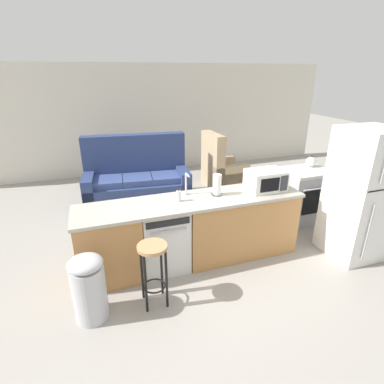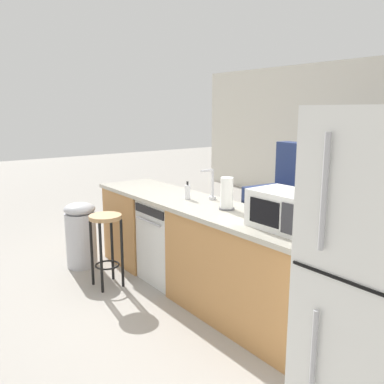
{
  "view_description": "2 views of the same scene",
  "coord_description": "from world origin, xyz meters",
  "px_view_note": "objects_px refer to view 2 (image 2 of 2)",
  "views": [
    {
      "loc": [
        -0.99,
        -3.29,
        2.42
      ],
      "look_at": [
        0.31,
        0.47,
        0.8
      ],
      "focal_mm": 28.0,
      "sensor_mm": 36.0,
      "label": 1
    },
    {
      "loc": [
        3.09,
        -2.27,
        1.76
      ],
      "look_at": [
        -0.04,
        0.07,
        0.96
      ],
      "focal_mm": 38.0,
      "sensor_mm": 36.0,
      "label": 2
    }
  ],
  "objects_px": {
    "soap_bottle": "(187,192)",
    "bar_stool": "(106,235)",
    "microwave": "(286,210)",
    "couch": "(319,211)",
    "dishwasher": "(174,241)",
    "trash_bin": "(81,234)",
    "paper_towel_roll": "(227,194)"
  },
  "relations": [
    {
      "from": "paper_towel_roll",
      "to": "couch",
      "type": "bearing_deg",
      "value": 106.84
    },
    {
      "from": "microwave",
      "to": "couch",
      "type": "distance_m",
      "value": 2.83
    },
    {
      "from": "trash_bin",
      "to": "soap_bottle",
      "type": "bearing_deg",
      "value": 29.36
    },
    {
      "from": "paper_towel_roll",
      "to": "soap_bottle",
      "type": "height_order",
      "value": "paper_towel_roll"
    },
    {
      "from": "paper_towel_roll",
      "to": "microwave",
      "type": "bearing_deg",
      "value": -3.73
    },
    {
      "from": "soap_bottle",
      "to": "trash_bin",
      "type": "height_order",
      "value": "soap_bottle"
    },
    {
      "from": "couch",
      "to": "paper_towel_roll",
      "type": "bearing_deg",
      "value": -73.16
    },
    {
      "from": "dishwasher",
      "to": "microwave",
      "type": "relative_size",
      "value": 1.68
    },
    {
      "from": "bar_stool",
      "to": "soap_bottle",
      "type": "bearing_deg",
      "value": 53.21
    },
    {
      "from": "couch",
      "to": "bar_stool",
      "type": "bearing_deg",
      "value": -95.96
    },
    {
      "from": "soap_bottle",
      "to": "bar_stool",
      "type": "bearing_deg",
      "value": -126.79
    },
    {
      "from": "microwave",
      "to": "trash_bin",
      "type": "relative_size",
      "value": 0.68
    },
    {
      "from": "couch",
      "to": "microwave",
      "type": "bearing_deg",
      "value": -59.4
    },
    {
      "from": "dishwasher",
      "to": "trash_bin",
      "type": "xyz_separation_m",
      "value": [
        -0.93,
        -0.64,
        -0.04
      ]
    },
    {
      "from": "dishwasher",
      "to": "paper_towel_roll",
      "type": "bearing_deg",
      "value": 3.35
    },
    {
      "from": "microwave",
      "to": "couch",
      "type": "relative_size",
      "value": 0.24
    },
    {
      "from": "bar_stool",
      "to": "trash_bin",
      "type": "relative_size",
      "value": 1.0
    },
    {
      "from": "paper_towel_roll",
      "to": "dishwasher",
      "type": "bearing_deg",
      "value": -176.65
    },
    {
      "from": "dishwasher",
      "to": "paper_towel_roll",
      "type": "xyz_separation_m",
      "value": [
        0.75,
        0.04,
        0.62
      ]
    },
    {
      "from": "paper_towel_roll",
      "to": "bar_stool",
      "type": "distance_m",
      "value": 1.33
    },
    {
      "from": "paper_towel_roll",
      "to": "trash_bin",
      "type": "height_order",
      "value": "paper_towel_roll"
    },
    {
      "from": "soap_bottle",
      "to": "couch",
      "type": "distance_m",
      "value": 2.44
    },
    {
      "from": "dishwasher",
      "to": "trash_bin",
      "type": "bearing_deg",
      "value": -145.61
    },
    {
      "from": "microwave",
      "to": "trash_bin",
      "type": "height_order",
      "value": "microwave"
    },
    {
      "from": "dishwasher",
      "to": "paper_towel_roll",
      "type": "relative_size",
      "value": 2.98
    },
    {
      "from": "dishwasher",
      "to": "couch",
      "type": "distance_m",
      "value": 2.37
    },
    {
      "from": "dishwasher",
      "to": "trash_bin",
      "type": "relative_size",
      "value": 1.14
    },
    {
      "from": "bar_stool",
      "to": "paper_towel_roll",
      "type": "bearing_deg",
      "value": 33.83
    },
    {
      "from": "dishwasher",
      "to": "microwave",
      "type": "bearing_deg",
      "value": -0.05
    },
    {
      "from": "soap_bottle",
      "to": "trash_bin",
      "type": "relative_size",
      "value": 0.24
    },
    {
      "from": "bar_stool",
      "to": "couch",
      "type": "bearing_deg",
      "value": 84.04
    },
    {
      "from": "trash_bin",
      "to": "couch",
      "type": "distance_m",
      "value": 3.17
    }
  ]
}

